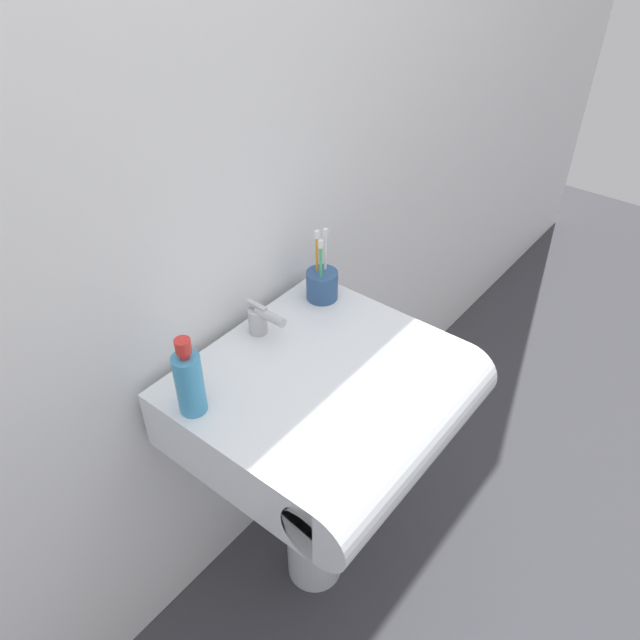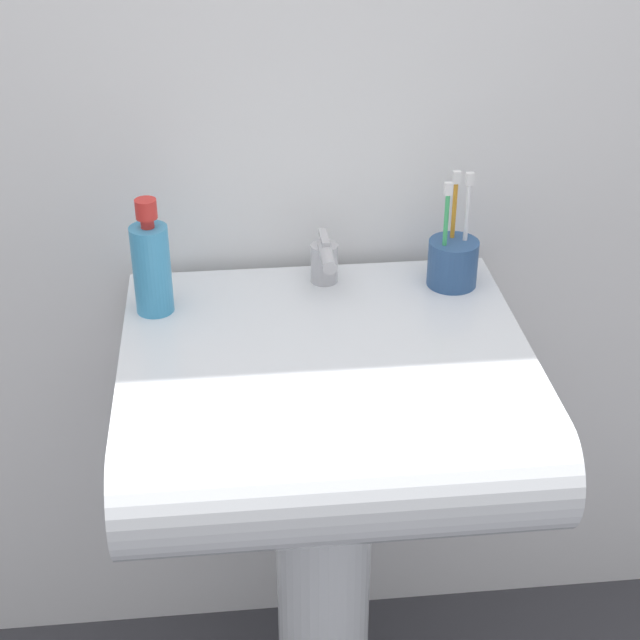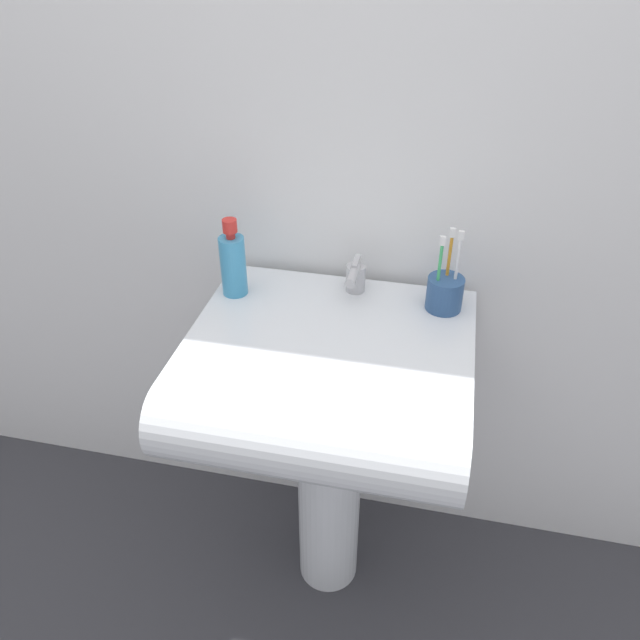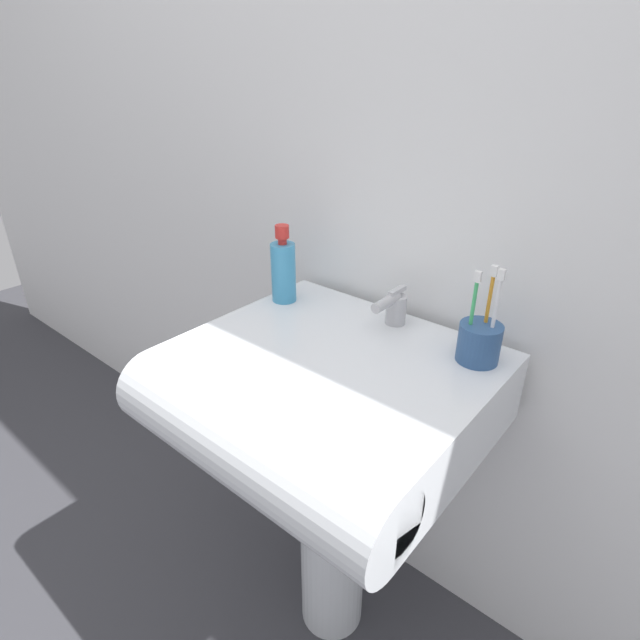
# 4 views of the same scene
# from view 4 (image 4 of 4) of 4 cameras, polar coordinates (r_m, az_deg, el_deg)

# --- Properties ---
(ground_plane) EXTENTS (6.00, 6.00, 0.00)m
(ground_plane) POSITION_cam_4_polar(r_m,az_deg,el_deg) (1.56, 1.35, -30.27)
(ground_plane) COLOR #38383D
(ground_plane) RESTS_ON ground
(wall_back) EXTENTS (5.00, 0.05, 2.40)m
(wall_back) POSITION_cam_4_polar(r_m,az_deg,el_deg) (1.08, 12.13, 20.74)
(wall_back) COLOR white
(wall_back) RESTS_ON ground
(sink_pedestal) EXTENTS (0.16, 0.16, 0.66)m
(sink_pedestal) POSITION_cam_4_polar(r_m,az_deg,el_deg) (1.29, 1.52, -22.38)
(sink_pedestal) COLOR white
(sink_pedestal) RESTS_ON ground
(sink_basin) EXTENTS (0.59, 0.55, 0.15)m
(sink_basin) POSITION_cam_4_polar(r_m,az_deg,el_deg) (0.98, -0.32, -8.87)
(sink_basin) COLOR white
(sink_basin) RESTS_ON sink_pedestal
(faucet) EXTENTS (0.04, 0.11, 0.08)m
(faucet) POSITION_cam_4_polar(r_m,az_deg,el_deg) (1.07, 8.44, 1.45)
(faucet) COLOR #B7B7BC
(faucet) RESTS_ON sink_basin
(toothbrush_cup) EXTENTS (0.08, 0.08, 0.19)m
(toothbrush_cup) POSITION_cam_4_polar(r_m,az_deg,el_deg) (0.98, 17.75, -2.30)
(toothbrush_cup) COLOR #2D5184
(toothbrush_cup) RESTS_ON sink_basin
(soap_bottle) EXTENTS (0.06, 0.06, 0.18)m
(soap_bottle) POSITION_cam_4_polar(r_m,az_deg,el_deg) (1.17, -4.21, 5.72)
(soap_bottle) COLOR #3F99CC
(soap_bottle) RESTS_ON sink_basin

